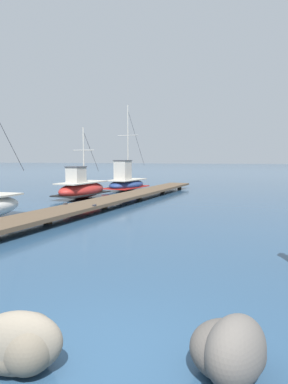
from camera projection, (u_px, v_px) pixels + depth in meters
ground_plane at (100, 370)px, 4.15m from camera, size 400.00×400.00×0.00m
floating_dock at (123, 197)px, 20.10m from camera, size 2.11×23.81×0.53m
fishing_boat_1 at (82, 188)px, 22.53m from camera, size 1.99×4.63×4.74m
fishing_boat_2 at (126, 182)px, 28.24m from camera, size 2.42×5.89×7.12m
shore_rock_near_right at (20, 344)px, 4.10m from camera, size 1.26×1.11×0.79m
shore_rock_far_edge at (231, 351)px, 3.98m from camera, size 1.14×1.27×0.79m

